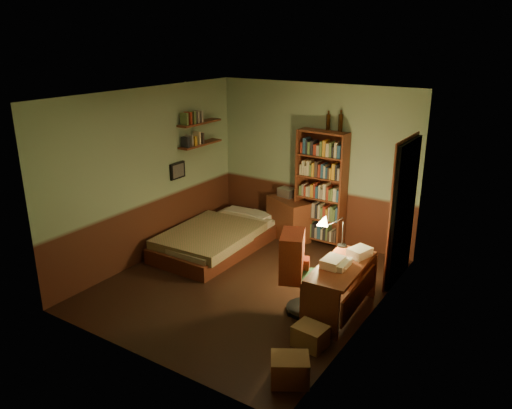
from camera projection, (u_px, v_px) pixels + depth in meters
The scene contains 24 objects.
floor at pixel (246, 284), 6.99m from camera, with size 3.50×4.00×0.02m, color black.
ceiling at pixel (245, 94), 6.14m from camera, with size 3.50×4.00×0.02m, color silver.
wall_back at pixel (314, 164), 8.16m from camera, with size 3.50×0.02×2.60m, color gray.
wall_left at pixel (149, 176), 7.47m from camera, with size 0.02×4.00×2.60m, color gray.
wall_right at pixel (374, 221), 5.66m from camera, with size 0.02×4.00×2.60m, color gray.
wall_front at pixel (133, 247), 4.97m from camera, with size 3.50×0.02×2.60m, color gray.
doorway at pixel (403, 213), 6.81m from camera, with size 0.06×0.90×2.00m, color black.
door_trim at pixel (401, 212), 6.83m from camera, with size 0.02×0.98×2.08m, color #481E12.
bed at pixel (218, 230), 8.04m from camera, with size 1.14×2.13×0.63m, color olive.
dresser at pixel (289, 219), 8.44m from camera, with size 0.78×0.39×0.69m, color #5D2B19.
mini_stereo at pixel (287, 192), 8.46m from camera, with size 0.27×0.21×0.15m, color #B2B2B7.
bookshelf at pixel (321, 189), 8.04m from camera, with size 0.81×0.25×1.89m, color #5D2B19.
bottle_left at pixel (328, 122), 7.77m from camera, with size 0.06×0.06×0.24m, color black.
bottle_right at pixel (341, 123), 7.66m from camera, with size 0.07×0.07×0.27m, color black.
desk at pixel (340, 289), 6.16m from camera, with size 0.50×1.22×0.65m, color #5D2B19.
paper_stack at pixel (360, 252), 6.28m from camera, with size 0.21×0.28×0.11m, color silver.
desk_lamp at pixel (343, 225), 6.50m from camera, with size 0.18×0.18×0.61m, color black.
office_chair at pixel (308, 271), 6.11m from camera, with size 0.55×0.49×1.11m, color #285833.
red_jacket at pixel (300, 197), 6.17m from camera, with size 0.27×0.49×0.58m, color #B43E26.
wall_shelf_lower at pixel (200, 144), 8.18m from camera, with size 0.20×0.90×0.03m, color #5D2B19.
wall_shelf_upper at pixel (200, 123), 8.07m from camera, with size 0.20×0.90×0.03m, color #5D2B19.
framed_picture at pixel (177, 171), 7.94m from camera, with size 0.04×0.32×0.26m, color black.
cardboard_box_a at pixel (290, 370), 4.97m from camera, with size 0.38×0.30×0.28m, color olive.
cardboard_box_b at pixel (310, 336), 5.56m from camera, with size 0.35×0.29×0.25m, color olive.
Camera 1 is at (3.51, -5.17, 3.32)m, focal length 35.00 mm.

